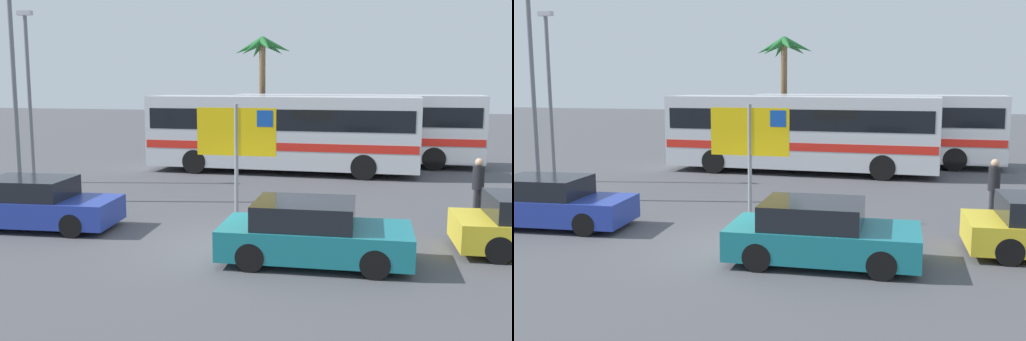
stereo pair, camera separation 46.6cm
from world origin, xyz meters
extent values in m
plane|color=#4C4C51|center=(0.00, 0.00, 0.00)|extent=(120.00, 120.00, 0.00)
cube|color=silver|center=(-1.00, 11.34, 1.73)|extent=(11.14, 2.53, 2.90)
cube|color=black|center=(-1.00, 11.34, 2.28)|extent=(10.69, 2.56, 0.84)
cube|color=red|center=(-1.00, 11.34, 1.22)|extent=(11.03, 2.56, 0.32)
cylinder|color=black|center=(2.45, 12.48, 0.50)|extent=(1.00, 0.28, 1.00)
cylinder|color=black|center=(2.45, 10.20, 0.50)|extent=(1.00, 0.28, 1.00)
cylinder|color=black|center=(-4.46, 12.48, 0.50)|extent=(1.00, 0.28, 1.00)
cylinder|color=black|center=(-4.46, 10.20, 0.50)|extent=(1.00, 0.28, 1.00)
cube|color=silver|center=(1.76, 14.56, 1.73)|extent=(11.14, 2.53, 2.90)
cube|color=black|center=(1.76, 14.56, 2.28)|extent=(10.69, 2.56, 0.84)
cube|color=red|center=(1.76, 14.56, 1.22)|extent=(11.03, 2.56, 0.32)
cylinder|color=black|center=(5.22, 15.71, 0.50)|extent=(1.00, 0.28, 1.00)
cylinder|color=black|center=(5.22, 13.42, 0.50)|extent=(1.00, 0.28, 1.00)
cylinder|color=black|center=(-1.69, 15.71, 0.50)|extent=(1.00, 0.28, 1.00)
cylinder|color=black|center=(-1.69, 13.42, 0.50)|extent=(1.00, 0.28, 1.00)
cylinder|color=gray|center=(-0.55, 2.58, 1.60)|extent=(0.11, 0.11, 3.20)
cube|color=yellow|center=(-0.55, 2.58, 2.45)|extent=(2.20, 0.09, 1.30)
cube|color=#1447A8|center=(0.25, 2.60, 2.82)|extent=(0.44, 0.08, 0.44)
cube|color=#19757F|center=(2.11, -0.78, 0.48)|extent=(4.08, 2.08, 0.64)
cube|color=black|center=(1.87, -0.79, 1.06)|extent=(2.16, 1.83, 0.52)
cylinder|color=black|center=(3.30, 0.15, 0.30)|extent=(0.61, 0.19, 0.60)
cylinder|color=black|center=(3.38, -1.59, 0.30)|extent=(0.61, 0.19, 0.60)
cylinder|color=black|center=(0.83, 0.03, 0.30)|extent=(0.61, 0.19, 0.60)
cylinder|color=black|center=(0.91, -1.71, 0.30)|extent=(0.61, 0.19, 0.60)
cube|color=#23389E|center=(-5.32, 0.50, 0.48)|extent=(4.21, 2.08, 0.64)
cube|color=black|center=(-5.56, 0.48, 1.06)|extent=(2.25, 1.78, 0.52)
cylinder|color=black|center=(-4.13, 1.41, 0.30)|extent=(0.61, 0.21, 0.60)
cylinder|color=black|center=(-3.99, -0.19, 0.30)|extent=(0.61, 0.21, 0.60)
cylinder|color=black|center=(-6.65, 1.19, 0.30)|extent=(0.61, 0.21, 0.60)
cylinder|color=black|center=(5.74, 1.78, 0.30)|extent=(0.61, 0.21, 0.60)
cylinder|color=black|center=(5.88, 0.03, 0.30)|extent=(0.61, 0.21, 0.60)
cylinder|color=#2D2D33|center=(5.98, 4.41, 0.41)|extent=(0.13, 0.13, 0.83)
cylinder|color=#2D2D33|center=(5.88, 4.27, 0.41)|extent=(0.13, 0.13, 0.83)
cylinder|color=black|center=(5.93, 4.34, 1.15)|extent=(0.32, 0.32, 0.65)
sphere|color=tan|center=(5.93, 4.34, 1.59)|extent=(0.22, 0.22, 0.22)
cylinder|color=slate|center=(-8.02, 3.55, 3.23)|extent=(0.14, 0.14, 6.47)
cylinder|color=slate|center=(-9.67, 6.73, 3.08)|extent=(0.14, 0.14, 6.15)
cube|color=#B2B2B7|center=(-9.67, 6.73, 6.25)|extent=(0.56, 0.20, 0.16)
cylinder|color=brown|center=(-3.16, 17.02, 2.80)|extent=(0.32, 0.32, 5.61)
cone|color=#23662D|center=(-2.46, 17.15, 5.54)|extent=(1.63, 0.73, 0.95)
cone|color=#23662D|center=(-2.76, 17.58, 5.49)|extent=(1.27, 1.53, 1.03)
cone|color=#23662D|center=(-3.53, 17.55, 5.42)|extent=(1.23, 1.51, 1.16)
cone|color=#23662D|center=(-3.83, 16.90, 5.49)|extent=(1.61, 0.70, 1.04)
cone|color=#23662D|center=(-3.54, 16.47, 5.45)|extent=(1.24, 1.52, 1.10)
cone|color=#23662D|center=(-2.84, 16.37, 5.57)|extent=(1.09, 1.61, 0.89)
camera|label=1|loc=(3.76, -12.97, 3.84)|focal=41.87mm
camera|label=2|loc=(4.21, -12.86, 3.84)|focal=41.87mm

